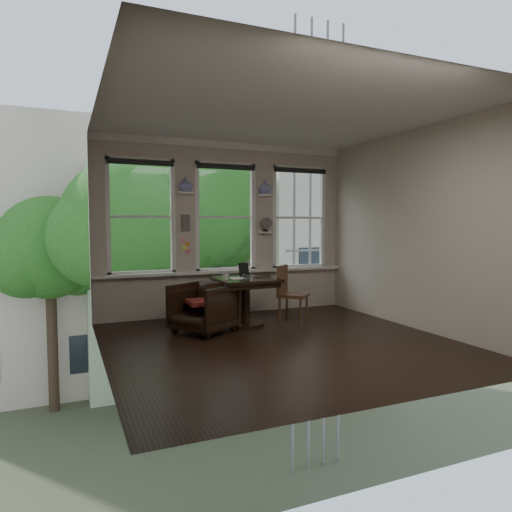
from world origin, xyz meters
name	(u,v)px	position (x,y,z in m)	size (l,w,h in m)	color
ground	(281,343)	(0.00, 0.00, 0.00)	(4.50, 4.50, 0.00)	black
ceiling	(282,113)	(0.00, 0.00, 3.00)	(4.50, 4.50, 0.00)	silver
wall_back	(225,229)	(0.00, 2.25, 1.50)	(4.50, 4.50, 0.00)	#BDB4A1
wall_front	(398,233)	(0.00, -2.25, 1.50)	(4.50, 4.50, 0.00)	#BDB4A1
wall_left	(100,231)	(-2.25, 0.00, 1.50)	(4.50, 4.50, 0.00)	#BDB4A1
wall_right	(416,229)	(2.25, 0.00, 1.50)	(4.50, 4.50, 0.00)	#BDB4A1
window_left	(141,217)	(-1.45, 2.25, 1.70)	(1.10, 0.12, 1.90)	white
window_center	(225,217)	(0.00, 2.25, 1.70)	(1.10, 0.12, 1.90)	white
window_right	(298,218)	(1.45, 2.25, 1.70)	(1.10, 0.12, 1.90)	white
shelf_left	(186,193)	(-0.72, 2.15, 2.10)	(0.26, 0.16, 0.03)	white
shelf_right	(265,195)	(0.72, 2.15, 2.10)	(0.26, 0.16, 0.03)	white
intercom	(186,223)	(-0.72, 2.18, 1.60)	(0.14, 0.06, 0.28)	#59544F
sticky_notes	(186,244)	(-0.72, 2.19, 1.25)	(0.16, 0.01, 0.24)	pink
desk_fan	(265,227)	(0.72, 2.13, 1.53)	(0.20, 0.20, 0.24)	#59544F
vase_left	(186,184)	(-0.72, 2.15, 2.24)	(0.24, 0.24, 0.25)	white
vase_right	(265,187)	(0.72, 2.15, 2.24)	(0.24, 0.24, 0.25)	white
table	(246,302)	(-0.06, 1.12, 0.38)	(0.90, 0.90, 0.75)	black
armchair_left	(204,308)	(-0.78, 0.97, 0.36)	(0.78, 0.80, 0.73)	black
cushion_red	(203,302)	(-0.78, 0.97, 0.45)	(0.45, 0.45, 0.06)	maroon
side_chair_right	(293,295)	(0.72, 1.02, 0.46)	(0.42, 0.42, 0.92)	#4C2C1B
laptop	(265,276)	(0.29, 1.17, 0.76)	(0.33, 0.21, 0.03)	black
mug	(226,277)	(-0.41, 1.02, 0.79)	(0.09, 0.09, 0.08)	white
drinking_glass	(247,277)	(-0.16, 0.83, 0.80)	(0.12, 0.12, 0.09)	white
tablet	(244,270)	(-0.02, 1.29, 0.86)	(0.16, 0.02, 0.22)	black
papers	(238,278)	(-0.17, 1.16, 0.75)	(0.22, 0.30, 0.00)	silver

